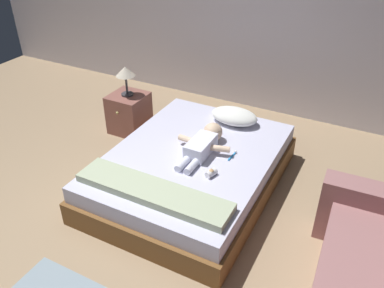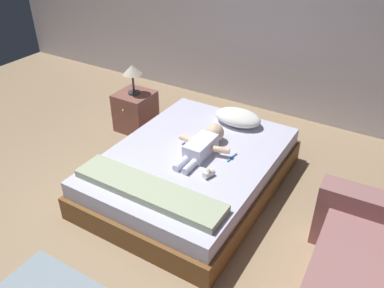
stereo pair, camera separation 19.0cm
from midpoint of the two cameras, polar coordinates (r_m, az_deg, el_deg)
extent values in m
plane|color=#997E5F|center=(3.33, -15.38, -14.77)|extent=(8.00, 8.00, 0.00)
cube|color=brown|center=(3.75, -1.46, -4.73)|extent=(1.45, 1.94, 0.22)
cube|color=silver|center=(3.64, -1.50, -2.37)|extent=(1.39, 1.86, 0.15)
ellipsoid|color=white|center=(4.06, 4.78, 4.01)|extent=(0.49, 0.31, 0.15)
cube|color=white|center=(3.56, -0.25, -0.43)|extent=(0.18, 0.36, 0.14)
sphere|color=beige|center=(3.74, 1.57, 1.71)|extent=(0.18, 0.18, 0.18)
cylinder|color=beige|center=(3.67, -2.19, 0.63)|extent=(0.18, 0.07, 0.06)
cylinder|color=beige|center=(3.54, 2.56, -0.70)|extent=(0.18, 0.10, 0.06)
cylinder|color=white|center=(3.41, -2.96, -2.90)|extent=(0.06, 0.18, 0.06)
cylinder|color=white|center=(3.37, -1.64, -3.31)|extent=(0.06, 0.18, 0.06)
cube|color=#2B8FDA|center=(3.56, 4.25, -1.81)|extent=(0.02, 0.15, 0.01)
cube|color=white|center=(3.61, 4.80, -1.10)|extent=(0.02, 0.02, 0.01)
cube|color=brown|center=(4.66, -10.20, 4.42)|extent=(0.40, 0.40, 0.46)
sphere|color=tan|center=(4.47, -11.93, 4.40)|extent=(0.03, 0.03, 0.03)
cylinder|color=#333338|center=(4.56, -10.49, 7.06)|extent=(0.14, 0.14, 0.02)
cylinder|color=#333338|center=(4.51, -10.63, 8.39)|extent=(0.02, 0.02, 0.21)
cone|color=beige|center=(4.45, -10.84, 10.24)|extent=(0.21, 0.21, 0.10)
cube|color=#A9B694|center=(3.13, -7.44, -6.86)|extent=(1.30, 0.29, 0.06)
cylinder|color=white|center=(3.30, 1.14, -4.26)|extent=(0.09, 0.11, 0.06)
cone|color=#F2BC77|center=(3.28, 1.15, -3.70)|extent=(0.04, 0.04, 0.02)
camera|label=1|loc=(0.10, -91.54, -0.97)|focal=37.00mm
camera|label=2|loc=(0.10, 88.46, 0.97)|focal=37.00mm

